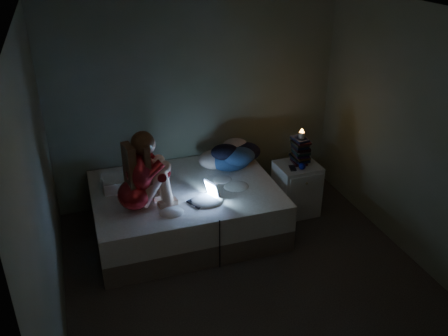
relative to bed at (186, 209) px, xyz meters
name	(u,v)px	position (x,y,z in m)	size (l,w,h in m)	color
floor	(250,282)	(0.39, -1.10, -0.29)	(3.60, 3.80, 0.02)	black
ceiling	(259,16)	(0.39, -1.10, 2.33)	(3.60, 3.80, 0.02)	silver
wall_back	(197,101)	(0.39, 0.81, 1.02)	(3.60, 0.02, 2.60)	#566248
wall_front	(380,315)	(0.39, -3.01, 1.02)	(3.60, 0.02, 2.60)	#566248
wall_left	(40,200)	(-1.42, -1.10, 1.02)	(0.02, 3.80, 2.60)	#566248
wall_right	(422,141)	(2.20, -1.10, 1.02)	(0.02, 3.80, 2.60)	#566248
bed	(186,209)	(0.00, 0.00, 0.00)	(2.06, 1.55, 0.57)	beige
pillow	(123,182)	(-0.66, 0.25, 0.35)	(0.45, 0.32, 0.13)	white
woman	(132,173)	(-0.60, -0.29, 0.71)	(0.53, 0.35, 0.86)	#7F0600
laptop	(203,193)	(0.12, -0.34, 0.39)	(0.30, 0.21, 0.21)	black
clothes_pile	(230,154)	(0.66, 0.34, 0.45)	(0.56, 0.45, 0.34)	navy
nightstand	(296,189)	(1.40, -0.04, 0.05)	(0.49, 0.44, 0.66)	silver
book_stack	(300,149)	(1.43, 0.00, 0.56)	(0.19, 0.25, 0.37)	black
candle	(302,132)	(1.43, 0.00, 0.79)	(0.07, 0.07, 0.08)	beige
phone	(292,168)	(1.29, -0.10, 0.38)	(0.07, 0.14, 0.01)	black
blue_orb	(302,166)	(1.38, -0.16, 0.41)	(0.08, 0.08, 0.08)	navy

